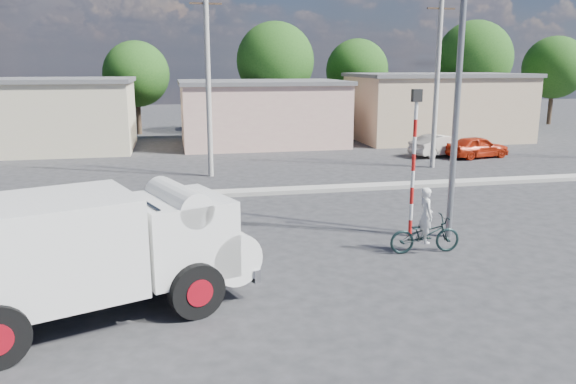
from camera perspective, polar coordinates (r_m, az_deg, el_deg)
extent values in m
plane|color=#262629|center=(14.96, 3.26, -6.89)|extent=(120.00, 120.00, 0.00)
cube|color=#99968E|center=(22.46, -2.00, 0.08)|extent=(40.00, 0.80, 0.16)
cylinder|color=black|center=(11.70, -9.28, -9.83)|extent=(1.20, 0.72, 1.15)
cylinder|color=#A80C19|center=(11.70, -9.28, -9.83)|extent=(0.66, 0.55, 0.57)
cylinder|color=black|center=(13.62, -12.99, -6.67)|extent=(1.20, 0.72, 1.15)
cylinder|color=#A80C19|center=(13.62, -12.99, -6.67)|extent=(0.66, 0.55, 0.57)
cube|color=black|center=(12.13, -19.72, -9.18)|extent=(4.99, 2.98, 0.19)
cube|color=white|center=(11.67, -24.60, -5.45)|extent=(4.35, 3.49, 1.94)
cube|color=white|center=(12.39, -11.01, -4.21)|extent=(2.53, 2.68, 1.62)
cylinder|color=white|center=(12.87, -7.22, -5.63)|extent=(1.84, 2.42, 1.15)
cylinder|color=white|center=(12.20, -11.16, -0.91)|extent=(1.45, 2.27, 0.73)
cube|color=silver|center=(13.18, -5.51, -7.06)|extent=(0.94, 2.16, 0.29)
cube|color=black|center=(12.03, -14.35, -2.56)|extent=(0.71, 1.70, 0.73)
imported|color=black|center=(15.79, 13.74, -4.20)|extent=(2.00, 0.78, 1.04)
imported|color=white|center=(15.72, 13.78, -3.34)|extent=(0.39, 0.58, 1.53)
imported|color=beige|center=(32.68, 15.21, 4.60)|extent=(3.87, 2.29, 1.20)
imported|color=#B4260D|center=(32.65, 18.70, 4.37)|extent=(3.73, 2.02, 1.20)
cylinder|color=red|center=(17.27, 12.30, -3.58)|extent=(0.11, 0.11, 0.50)
cylinder|color=white|center=(17.14, 12.38, -1.98)|extent=(0.11, 0.11, 0.50)
cylinder|color=red|center=(17.02, 12.46, -0.35)|extent=(0.11, 0.11, 0.50)
cylinder|color=white|center=(16.92, 12.54, 1.30)|extent=(0.11, 0.11, 0.50)
cylinder|color=red|center=(16.83, 12.63, 2.97)|extent=(0.11, 0.11, 0.50)
cylinder|color=white|center=(16.75, 12.71, 4.65)|extent=(0.11, 0.11, 0.50)
cylinder|color=red|center=(16.69, 12.80, 6.35)|extent=(0.11, 0.11, 0.50)
cylinder|color=white|center=(16.64, 12.88, 8.06)|extent=(0.11, 0.11, 0.50)
cube|color=black|center=(16.61, 12.96, 9.53)|extent=(0.28, 0.18, 0.36)
cylinder|color=slate|center=(16.82, 16.91, 10.44)|extent=(0.18, 0.18, 9.00)
cube|color=beige|center=(36.67, -25.00, 6.92)|extent=(12.00, 7.00, 4.00)
cube|color=#59595B|center=(36.56, -25.32, 10.21)|extent=(12.30, 7.30, 0.24)
cube|color=#D29C90|center=(36.18, -2.68, 7.87)|extent=(10.00, 7.00, 3.80)
cube|color=#59595B|center=(36.06, -2.72, 11.07)|extent=(10.30, 7.30, 0.24)
cube|color=tan|center=(39.85, 14.79, 8.22)|extent=(11.00, 7.00, 4.20)
cube|color=#59595B|center=(39.75, 14.98, 11.40)|extent=(11.30, 7.30, 0.24)
cylinder|color=#38281E|center=(42.78, -14.96, 8.01)|extent=(0.36, 0.36, 3.47)
sphere|color=#2D5C1B|center=(42.66, -15.17, 11.49)|extent=(4.71, 4.71, 4.71)
cylinder|color=#38281E|center=(42.40, -1.29, 8.89)|extent=(0.36, 0.36, 4.20)
sphere|color=#2D5C1B|center=(42.30, -1.31, 13.15)|extent=(5.70, 5.70, 5.70)
cylinder|color=#38281E|center=(46.11, 6.93, 8.78)|extent=(0.36, 0.36, 3.64)
sphere|color=#2D5C1B|center=(46.00, 7.03, 12.17)|extent=(4.94, 4.94, 4.94)
cylinder|color=#38281E|center=(47.95, 18.10, 8.83)|extent=(0.36, 0.36, 4.37)
sphere|color=#2D5C1B|center=(47.87, 18.38, 12.74)|extent=(5.93, 5.93, 5.93)
cylinder|color=#38281E|center=(53.18, 25.13, 8.29)|extent=(0.36, 0.36, 3.81)
sphere|color=#2D5C1B|center=(53.09, 25.43, 11.36)|extent=(5.17, 5.17, 5.17)
cylinder|color=#99968E|center=(25.67, -8.10, 10.40)|extent=(0.24, 0.24, 8.00)
cube|color=#38281E|center=(25.77, -8.37, 18.42)|extent=(1.40, 0.08, 0.08)
cylinder|color=#99968E|center=(28.58, 14.86, 10.35)|extent=(0.24, 0.24, 8.00)
cube|color=#38281E|center=(28.68, 15.29, 17.54)|extent=(1.40, 0.08, 0.08)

